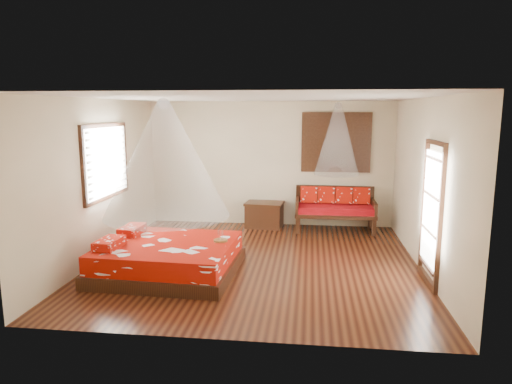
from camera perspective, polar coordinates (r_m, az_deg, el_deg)
room at (r=7.67m, az=-0.01°, el=1.19°), size 5.54×5.54×2.84m
bed at (r=7.57m, az=-10.98°, el=-8.06°), size 2.23×2.04×0.64m
daybed at (r=10.13m, az=9.84°, el=-1.82°), size 1.72×0.76×0.94m
storage_chest at (r=10.28m, az=1.06°, el=-2.83°), size 0.89×0.69×0.57m
shutter_panel at (r=10.28m, az=9.98°, el=6.12°), size 1.52×0.06×1.32m
window_left at (r=8.57m, az=-18.18°, el=3.65°), size 0.10×1.74×1.34m
glazed_door at (r=7.31m, az=21.05°, el=-2.57°), size 0.08×1.02×2.16m
wine_tray at (r=7.46m, az=-4.45°, el=-5.80°), size 0.23×0.23×0.19m
mosquito_net_main at (r=7.23m, az=-11.26°, el=4.05°), size 1.98×1.98×1.80m
mosquito_net_daybed at (r=9.80m, az=10.14°, el=6.51°), size 0.95×0.95×1.50m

